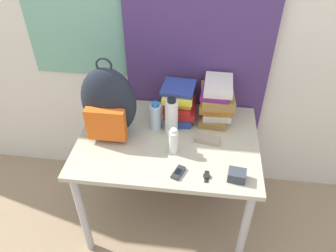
{
  "coord_description": "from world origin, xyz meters",
  "views": [
    {
      "loc": [
        0.19,
        -1.11,
        2.05
      ],
      "look_at": [
        0.0,
        0.39,
        0.84
      ],
      "focal_mm": 35.0,
      "sensor_mm": 36.0,
      "label": 1
    }
  ],
  "objects_px": {
    "cell_phone": "(178,173)",
    "sunglasses_case": "(207,139)",
    "backpack": "(109,104)",
    "sports_bottle": "(171,117)",
    "water_bottle": "(156,116)",
    "camera_pouch": "(237,175)",
    "sunscreen_bottle": "(174,142)",
    "book_stack_left": "(179,102)",
    "wristwatch": "(207,176)",
    "book_stack_center": "(217,101)"
  },
  "relations": [
    {
      "from": "book_stack_left",
      "to": "cell_phone",
      "type": "relative_size",
      "value": 2.54
    },
    {
      "from": "water_bottle",
      "to": "camera_pouch",
      "type": "bearing_deg",
      "value": -37.73
    },
    {
      "from": "water_bottle",
      "to": "sports_bottle",
      "type": "height_order",
      "value": "sports_bottle"
    },
    {
      "from": "cell_phone",
      "to": "sunglasses_case",
      "type": "xyz_separation_m",
      "value": [
        0.15,
        0.28,
        0.01
      ]
    },
    {
      "from": "book_stack_left",
      "to": "sunscreen_bottle",
      "type": "height_order",
      "value": "book_stack_left"
    },
    {
      "from": "book_stack_left",
      "to": "backpack",
      "type": "bearing_deg",
      "value": -150.18
    },
    {
      "from": "book_stack_left",
      "to": "sunglasses_case",
      "type": "distance_m",
      "value": 0.32
    },
    {
      "from": "camera_pouch",
      "to": "backpack",
      "type": "bearing_deg",
      "value": 158.42
    },
    {
      "from": "sunscreen_bottle",
      "to": "cell_phone",
      "type": "relative_size",
      "value": 1.51
    },
    {
      "from": "book_stack_center",
      "to": "wristwatch",
      "type": "xyz_separation_m",
      "value": [
        -0.04,
        -0.53,
        -0.14
      ]
    },
    {
      "from": "cell_phone",
      "to": "sunglasses_case",
      "type": "relative_size",
      "value": 0.7
    },
    {
      "from": "sports_bottle",
      "to": "sunglasses_case",
      "type": "xyz_separation_m",
      "value": [
        0.23,
        -0.06,
        -0.1
      ]
    },
    {
      "from": "book_stack_center",
      "to": "sports_bottle",
      "type": "distance_m",
      "value": 0.32
    },
    {
      "from": "camera_pouch",
      "to": "wristwatch",
      "type": "relative_size",
      "value": 1.22
    },
    {
      "from": "camera_pouch",
      "to": "sports_bottle",
      "type": "bearing_deg",
      "value": 138.42
    },
    {
      "from": "wristwatch",
      "to": "book_stack_left",
      "type": "bearing_deg",
      "value": 110.85
    },
    {
      "from": "book_stack_center",
      "to": "book_stack_left",
      "type": "bearing_deg",
      "value": 179.84
    },
    {
      "from": "camera_pouch",
      "to": "wristwatch",
      "type": "bearing_deg",
      "value": -178.59
    },
    {
      "from": "book_stack_left",
      "to": "wristwatch",
      "type": "relative_size",
      "value": 3.34
    },
    {
      "from": "water_bottle",
      "to": "backpack",
      "type": "bearing_deg",
      "value": -162.83
    },
    {
      "from": "backpack",
      "to": "sports_bottle",
      "type": "distance_m",
      "value": 0.38
    },
    {
      "from": "water_bottle",
      "to": "sunglasses_case",
      "type": "xyz_separation_m",
      "value": [
        0.33,
        -0.1,
        -0.07
      ]
    },
    {
      "from": "sunglasses_case",
      "to": "wristwatch",
      "type": "distance_m",
      "value": 0.29
    },
    {
      "from": "sunglasses_case",
      "to": "backpack",
      "type": "bearing_deg",
      "value": 178.55
    },
    {
      "from": "sunglasses_case",
      "to": "sunscreen_bottle",
      "type": "bearing_deg",
      "value": -150.12
    },
    {
      "from": "sunglasses_case",
      "to": "camera_pouch",
      "type": "xyz_separation_m",
      "value": [
        0.16,
        -0.28,
        0.01
      ]
    },
    {
      "from": "camera_pouch",
      "to": "sunscreen_bottle",
      "type": "bearing_deg",
      "value": 154.19
    },
    {
      "from": "book_stack_center",
      "to": "wristwatch",
      "type": "bearing_deg",
      "value": -93.92
    },
    {
      "from": "backpack",
      "to": "sunscreen_bottle",
      "type": "relative_size",
      "value": 3.06
    },
    {
      "from": "backpack",
      "to": "sunglasses_case",
      "type": "xyz_separation_m",
      "value": [
        0.59,
        -0.01,
        -0.2
      ]
    },
    {
      "from": "sports_bottle",
      "to": "water_bottle",
      "type": "bearing_deg",
      "value": 161.01
    },
    {
      "from": "book_stack_left",
      "to": "wristwatch",
      "type": "xyz_separation_m",
      "value": [
        0.2,
        -0.53,
        -0.11
      ]
    },
    {
      "from": "water_bottle",
      "to": "sunscreen_bottle",
      "type": "distance_m",
      "value": 0.25
    },
    {
      "from": "backpack",
      "to": "cell_phone",
      "type": "xyz_separation_m",
      "value": [
        0.44,
        -0.3,
        -0.21
      ]
    },
    {
      "from": "water_bottle",
      "to": "cell_phone",
      "type": "xyz_separation_m",
      "value": [
        0.18,
        -0.38,
        -0.08
      ]
    },
    {
      "from": "backpack",
      "to": "wristwatch",
      "type": "xyz_separation_m",
      "value": [
        0.6,
        -0.3,
        -0.21
      ]
    },
    {
      "from": "cell_phone",
      "to": "wristwatch",
      "type": "xyz_separation_m",
      "value": [
        0.15,
        -0.0,
        -0.0
      ]
    },
    {
      "from": "water_bottle",
      "to": "sports_bottle",
      "type": "relative_size",
      "value": 0.76
    },
    {
      "from": "water_bottle",
      "to": "cell_phone",
      "type": "distance_m",
      "value": 0.43
    },
    {
      "from": "cell_phone",
      "to": "sunglasses_case",
      "type": "distance_m",
      "value": 0.32
    },
    {
      "from": "water_bottle",
      "to": "camera_pouch",
      "type": "height_order",
      "value": "water_bottle"
    },
    {
      "from": "sunscreen_bottle",
      "to": "cell_phone",
      "type": "bearing_deg",
      "value": -75.06
    },
    {
      "from": "cell_phone",
      "to": "sports_bottle",
      "type": "bearing_deg",
      "value": 102.78
    },
    {
      "from": "book_stack_left",
      "to": "cell_phone",
      "type": "distance_m",
      "value": 0.54
    },
    {
      "from": "camera_pouch",
      "to": "wristwatch",
      "type": "height_order",
      "value": "camera_pouch"
    },
    {
      "from": "book_stack_left",
      "to": "water_bottle",
      "type": "relative_size",
      "value": 1.46
    },
    {
      "from": "book_stack_left",
      "to": "sunglasses_case",
      "type": "height_order",
      "value": "book_stack_left"
    },
    {
      "from": "backpack",
      "to": "wristwatch",
      "type": "relative_size",
      "value": 6.09
    },
    {
      "from": "book_stack_left",
      "to": "sports_bottle",
      "type": "distance_m",
      "value": 0.18
    },
    {
      "from": "book_stack_left",
      "to": "sports_bottle",
      "type": "xyz_separation_m",
      "value": [
        -0.03,
        -0.18,
        0.01
      ]
    }
  ]
}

